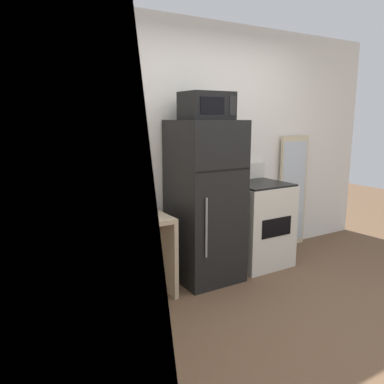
# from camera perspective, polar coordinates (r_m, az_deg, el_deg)

# --- Properties ---
(ground_plane) EXTENTS (12.00, 12.00, 0.00)m
(ground_plane) POSITION_cam_1_polar(r_m,az_deg,el_deg) (3.26, 18.16, -19.32)
(ground_plane) COLOR brown
(wall_back_white) EXTENTS (5.00, 0.10, 2.60)m
(wall_back_white) POSITION_cam_1_polar(r_m,az_deg,el_deg) (4.12, 1.10, 6.68)
(wall_back_white) COLOR silver
(wall_back_white) RESTS_ON ground
(desk) EXTENTS (1.12, 0.61, 0.75)m
(desk) POSITION_cam_1_polar(r_m,az_deg,el_deg) (3.44, -12.82, -7.81)
(desk) COLOR tan
(desk) RESTS_ON ground
(desk_lamp) EXTENTS (0.14, 0.12, 0.35)m
(desk_lamp) POSITION_cam_1_polar(r_m,az_deg,el_deg) (3.30, -18.01, -0.44)
(desk_lamp) COLOR black
(desk_lamp) RESTS_ON desk
(coffee_mug) EXTENTS (0.08, 0.08, 0.09)m
(coffee_mug) POSITION_cam_1_polar(r_m,az_deg,el_deg) (3.28, -8.64, -3.53)
(coffee_mug) COLOR #D83F33
(coffee_mug) RESTS_ON desk
(refrigerator) EXTENTS (0.61, 0.66, 1.60)m
(refrigerator) POSITION_cam_1_polar(r_m,az_deg,el_deg) (3.78, 1.93, -1.43)
(refrigerator) COLOR black
(refrigerator) RESTS_ON ground
(microwave) EXTENTS (0.46, 0.35, 0.26)m
(microwave) POSITION_cam_1_polar(r_m,az_deg,el_deg) (3.68, 2.21, 12.76)
(microwave) COLOR black
(microwave) RESTS_ON refrigerator
(oven_range) EXTENTS (0.62, 0.61, 1.10)m
(oven_range) POSITION_cam_1_polar(r_m,az_deg,el_deg) (4.29, 9.74, -4.61)
(oven_range) COLOR beige
(oven_range) RESTS_ON ground
(leaning_mirror) EXTENTS (0.44, 0.03, 1.40)m
(leaning_mirror) POSITION_cam_1_polar(r_m,az_deg,el_deg) (4.95, 14.85, 0.06)
(leaning_mirror) COLOR #C6B793
(leaning_mirror) RESTS_ON ground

